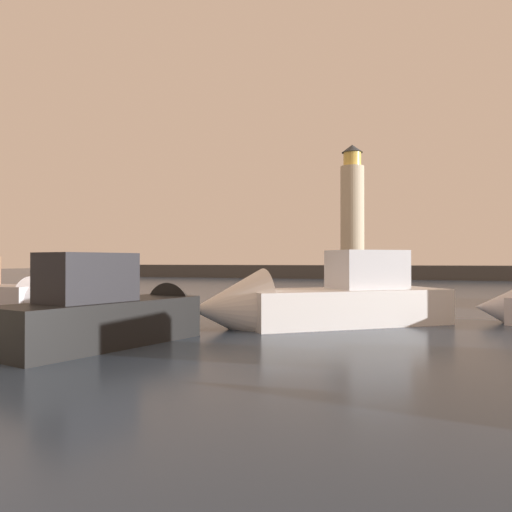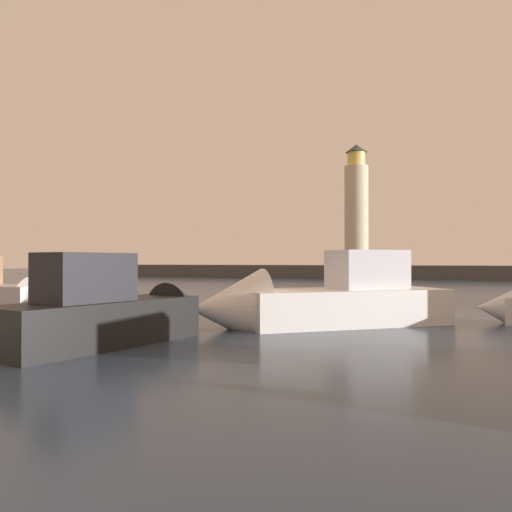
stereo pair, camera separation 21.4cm
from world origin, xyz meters
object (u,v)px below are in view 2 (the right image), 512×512
(lighthouse, at_px, (356,208))
(motorboat_1, at_px, (124,312))
(mooring_buoy, at_px, (95,295))
(motorboat_4, at_px, (308,302))

(lighthouse, relative_size, motorboat_1, 2.12)
(mooring_buoy, bearing_deg, motorboat_1, -50.26)
(motorboat_4, bearing_deg, motorboat_1, -129.46)
(motorboat_1, relative_size, motorboat_4, 0.81)
(motorboat_1, relative_size, mooring_buoy, 7.57)
(motorboat_1, distance_m, motorboat_4, 6.57)
(lighthouse, xyz_separation_m, motorboat_4, (4.69, -48.79, -8.28))
(motorboat_4, bearing_deg, lighthouse, 95.49)
(lighthouse, distance_m, mooring_buoy, 45.43)
(motorboat_4, xyz_separation_m, mooring_buoy, (-12.44, 4.86, -0.35))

